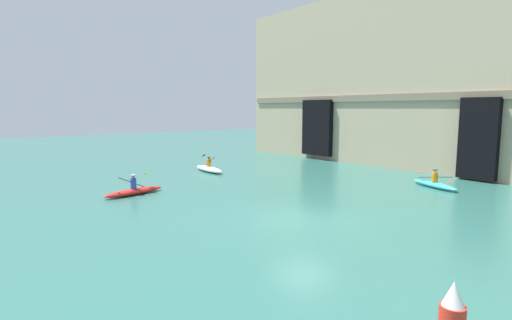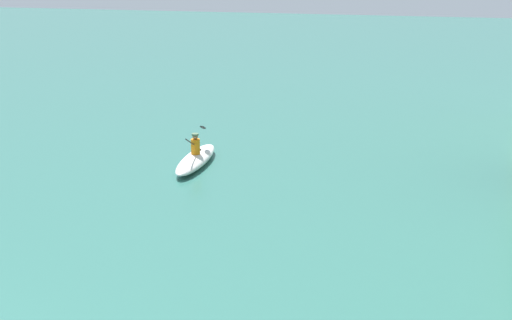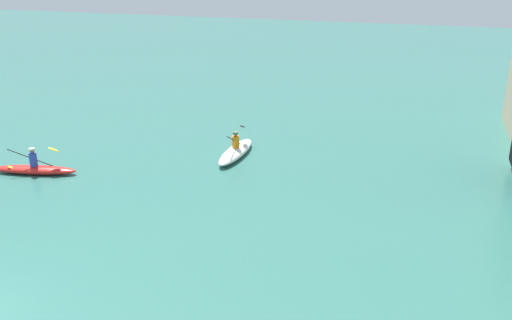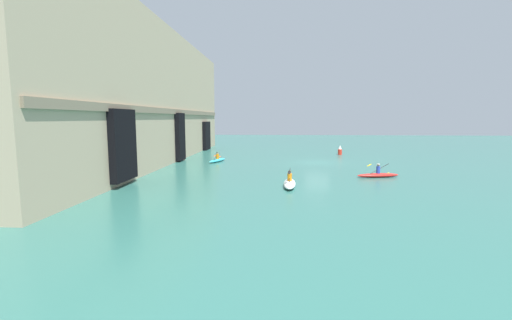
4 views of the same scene
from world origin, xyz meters
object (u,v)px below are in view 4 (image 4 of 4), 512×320
object	(u,v)px
kayak_red	(378,175)
kayak_cyan	(217,160)
kayak_white	(290,183)
marker_buoy	(340,150)

from	to	relation	value
kayak_red	kayak_cyan	bearing A→B (deg)	-42.36
kayak_cyan	kayak_red	bearing A→B (deg)	76.94
kayak_red	kayak_white	distance (m)	8.27
kayak_cyan	kayak_white	bearing A→B (deg)	47.61
kayak_red	kayak_white	world-z (taller)	kayak_white
kayak_red	marker_buoy	bearing A→B (deg)	-101.12
kayak_cyan	kayak_red	size ratio (longest dim) A/B	0.96
kayak_red	marker_buoy	world-z (taller)	marker_buoy
kayak_red	kayak_white	xyz separation A→B (m)	(-4.20, 7.13, 0.03)
kayak_white	marker_buoy	xyz separation A→B (m)	(21.09, -7.11, 0.33)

